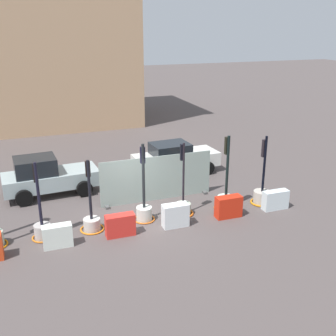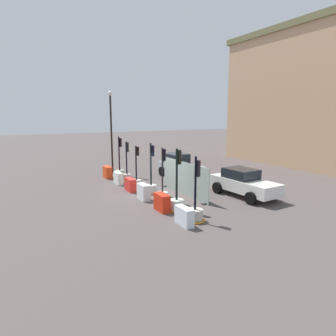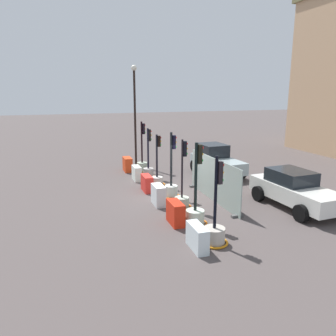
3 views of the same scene
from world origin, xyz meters
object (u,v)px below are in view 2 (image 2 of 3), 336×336
Objects in this scene: construction_barrier_5 at (184,216)px; street_lamp_post at (111,124)px; traffic_light_1 at (127,175)px; construction_barrier_4 at (162,203)px; traffic_light_2 at (137,180)px; traffic_light_4 at (163,193)px; car_white_van at (244,183)px; traffic_light_0 at (120,171)px; construction_barrier_0 at (108,172)px; traffic_light_6 at (195,212)px; construction_barrier_3 at (144,192)px; traffic_light_3 at (151,185)px; construction_barrier_2 at (130,185)px; car_silver_hatchback at (180,166)px; construction_barrier_1 at (118,178)px; traffic_light_5 at (177,201)px.

street_lamp_post is at bearing 176.16° from construction_barrier_5.
traffic_light_1 reaches higher than construction_barrier_4.
construction_barrier_4 is at bearing 179.25° from construction_barrier_5.
traffic_light_2 is 2.61× the size of construction_barrier_4.
construction_barrier_4 is at bearing -8.87° from traffic_light_2.
traffic_light_4 is 4.86m from car_white_van.
traffic_light_0 is 1.04× the size of traffic_light_4.
construction_barrier_0 is at bearing -154.47° from traffic_light_1.
traffic_light_1 is (1.62, -0.03, 0.00)m from traffic_light_0.
construction_barrier_4 is 0.16× the size of street_lamp_post.
traffic_light_1 is at bearing 179.09° from traffic_light_6.
construction_barrier_3 is at bearing 0.49° from construction_barrier_0.
car_white_van is (3.07, 4.56, 0.26)m from traffic_light_3.
construction_barrier_3 is (2.13, -0.03, 0.04)m from construction_barrier_2.
construction_barrier_3 is at bearing -0.83° from construction_barrier_2.
car_white_van is at bearing 5.44° from car_silver_hatchback.
traffic_light_1 is at bearing -97.85° from car_silver_hatchback.
construction_barrier_2 is at bearing 179.50° from construction_barrier_5.
construction_barrier_1 is at bearing 179.86° from construction_barrier_3.
traffic_light_6 reaches higher than construction_barrier_3.
traffic_light_0 reaches higher than traffic_light_3.
traffic_light_5 reaches higher than traffic_light_4.
construction_barrier_2 is at bearing -174.24° from traffic_light_6.
traffic_light_2 is at bearing -73.45° from car_silver_hatchback.
traffic_light_0 is at bearing -179.84° from traffic_light_4.
construction_barrier_0 is at bearing -178.31° from construction_barrier_1.
car_silver_hatchback is at bearing -174.56° from car_white_van.
traffic_light_5 is 11.10m from street_lamp_post.
street_lamp_post reaches higher than traffic_light_2.
construction_barrier_4 is (3.20, -0.92, -0.11)m from traffic_light_3.
traffic_light_6 is at bearing -2.78° from traffic_light_3.
traffic_light_0 is 2.23m from construction_barrier_1.
traffic_light_4 is at bearing 176.95° from traffic_light_6.
traffic_light_1 reaches higher than car_white_van.
traffic_light_5 is 7.92m from car_silver_hatchback.
car_white_van is (6.46, 5.47, 0.40)m from construction_barrier_1.
construction_barrier_3 is at bearing -15.30° from traffic_light_2.
street_lamp_post is (-1.43, 0.87, 3.53)m from construction_barrier_0.
traffic_light_1 is at bearing -145.96° from car_white_van.
traffic_light_1 is 2.63× the size of construction_barrier_5.
construction_barrier_4 is at bearing -4.49° from street_lamp_post.
traffic_light_2 is at bearing -137.83° from car_white_van.
traffic_light_1 is 7.08m from construction_barrier_4.
traffic_light_5 is 9.15m from construction_barrier_0.
construction_barrier_5 is at bearing -0.35° from construction_barrier_3.
construction_barrier_4 is at bearing -88.62° from car_white_van.
street_lamp_post reaches higher than construction_barrier_2.
traffic_light_5 is 3.00× the size of construction_barrier_0.
traffic_light_0 is at bearing 1.13° from street_lamp_post.
traffic_light_1 is 2.68× the size of construction_barrier_2.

